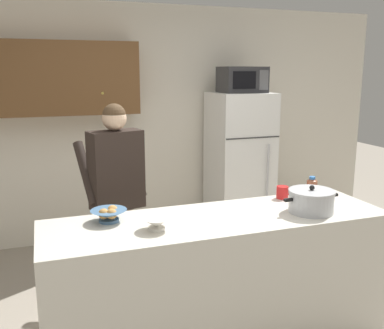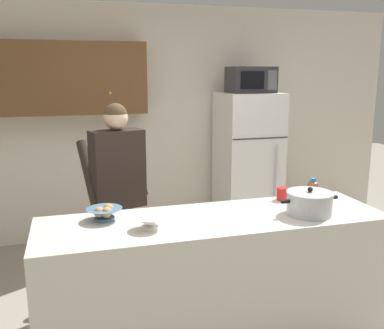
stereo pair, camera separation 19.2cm
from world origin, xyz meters
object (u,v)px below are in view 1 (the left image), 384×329
at_px(person_near_pot, 116,181).
at_px(cooking_pot, 311,201).
at_px(microwave, 242,80).
at_px(coffee_mug, 283,192).
at_px(empty_bowl, 157,223).
at_px(refrigerator, 239,165).
at_px(bread_bowl, 109,214).
at_px(bottle_near_edge, 312,188).

height_order(person_near_pot, cooking_pot, person_near_pot).
bearing_deg(person_near_pot, microwave, 32.39).
bearing_deg(coffee_mug, empty_bowl, -162.68).
bearing_deg(person_near_pot, empty_bowl, -84.25).
xyz_separation_m(refrigerator, empty_bowl, (-1.49, -1.94, 0.14)).
xyz_separation_m(refrigerator, bread_bowl, (-1.74, -1.70, 0.15)).
relative_size(cooking_pot, bottle_near_edge, 2.35).
height_order(refrigerator, empty_bowl, refrigerator).
xyz_separation_m(microwave, coffee_mug, (-0.40, -1.58, -0.82)).
xyz_separation_m(empty_bowl, bottle_near_edge, (1.28, 0.24, 0.04)).
bearing_deg(refrigerator, cooking_pot, -101.18).
bearing_deg(empty_bowl, microwave, 52.24).
bearing_deg(microwave, bottle_near_edge, -97.11).
bearing_deg(bread_bowl, microwave, 43.86).
bearing_deg(empty_bowl, bread_bowl, 136.00).
bearing_deg(microwave, bread_bowl, -136.14).
bearing_deg(refrigerator, microwave, -89.93).
bearing_deg(microwave, cooking_pot, -101.31).
relative_size(cooking_pot, bread_bowl, 1.81).
bearing_deg(coffee_mug, person_near_pot, 153.91).
xyz_separation_m(person_near_pot, empty_bowl, (0.09, -0.92, -0.05)).
height_order(bread_bowl, empty_bowl, bread_bowl).
relative_size(microwave, empty_bowl, 2.55).
height_order(refrigerator, coffee_mug, refrigerator).
relative_size(refrigerator, microwave, 3.43).
bearing_deg(coffee_mug, cooking_pot, -88.32).
bearing_deg(bread_bowl, bottle_near_edge, -0.41).
bearing_deg(refrigerator, bottle_near_edge, -97.02).
relative_size(microwave, coffee_mug, 3.66).
bearing_deg(bread_bowl, cooking_pot, -10.98).
xyz_separation_m(bread_bowl, bottle_near_edge, (1.53, -0.01, 0.04)).
relative_size(refrigerator, person_near_pot, 1.01).
bearing_deg(empty_bowl, bottle_near_edge, 10.43).
xyz_separation_m(person_near_pot, cooking_pot, (1.19, -0.94, -0.02)).
bearing_deg(cooking_pot, person_near_pot, 141.89).
distance_m(refrigerator, empty_bowl, 2.45).
height_order(refrigerator, microwave, microwave).
height_order(coffee_mug, bottle_near_edge, bottle_near_edge).
relative_size(coffee_mug, bottle_near_edge, 0.72).
bearing_deg(cooking_pot, bottle_near_edge, 54.89).
bearing_deg(person_near_pot, refrigerator, 32.95).
xyz_separation_m(cooking_pot, empty_bowl, (-1.10, 0.02, -0.03)).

